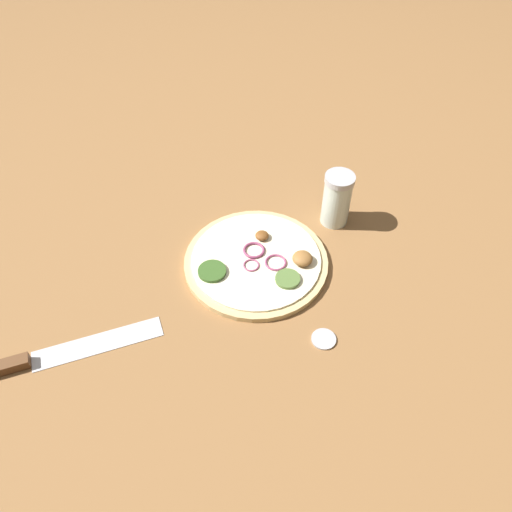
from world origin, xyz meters
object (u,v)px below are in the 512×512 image
Objects in this scene: loose_cap at (324,338)px; pizza at (257,261)px; spice_jar at (337,199)px; knife at (26,362)px.

pizza is at bearing 2.64° from loose_cap.
spice_jar reaches higher than loose_cap.
knife is 0.46m from loose_cap.
pizza is 0.20m from spice_jar.
pizza is 2.36× the size of spice_jar.
spice_jar is 0.28m from loose_cap.
knife is at bearing 91.30° from spice_jar.
pizza is 0.19m from loose_cap.
loose_cap is at bearing -14.09° from knife.
pizza is at bearing 96.23° from spice_jar.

